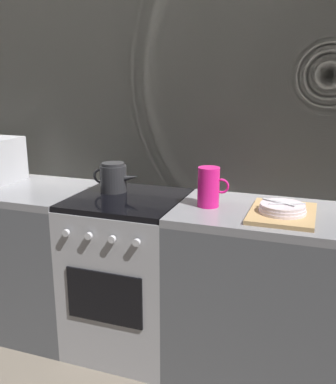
{
  "coord_description": "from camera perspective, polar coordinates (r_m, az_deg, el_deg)",
  "views": [
    {
      "loc": [
        0.98,
        -2.07,
        1.54
      ],
      "look_at": [
        0.24,
        0.0,
        0.95
      ],
      "focal_mm": 40.72,
      "sensor_mm": 36.0,
      "label": 1
    }
  ],
  "objects": [
    {
      "name": "ground_plane",
      "position": [
        2.76,
        -4.87,
        -18.99
      ],
      "size": [
        8.0,
        8.0,
        0.0
      ],
      "primitive_type": "plane",
      "color": "#6B6054"
    },
    {
      "name": "back_wall",
      "position": [
        2.6,
        -2.49,
        7.52
      ],
      "size": [
        3.6,
        0.05,
        2.4
      ],
      "color": "#B2AD9E",
      "rests_on": "ground_plane"
    },
    {
      "name": "counter_left",
      "position": [
        3.0,
        -21.07,
        -7.35
      ],
      "size": [
        1.2,
        0.6,
        0.9
      ],
      "color": "#515459",
      "rests_on": "ground_plane"
    },
    {
      "name": "stove_unit",
      "position": [
        2.53,
        -5.11,
        -10.54
      ],
      "size": [
        0.6,
        0.63,
        0.9
      ],
      "color": "#9E9EA3",
      "rests_on": "ground_plane"
    },
    {
      "name": "counter_right",
      "position": [
        2.34,
        15.97,
        -13.38
      ],
      "size": [
        1.2,
        0.6,
        0.9
      ],
      "color": "#515459",
      "rests_on": "ground_plane"
    },
    {
      "name": "kettle",
      "position": [
        2.48,
        -7.16,
        1.9
      ],
      "size": [
        0.28,
        0.15,
        0.17
      ],
      "color": "#262628",
      "rests_on": "stove_unit"
    },
    {
      "name": "pitcher",
      "position": [
        2.19,
        5.38,
        0.67
      ],
      "size": [
        0.16,
        0.11,
        0.2
      ],
      "color": "#E5197A",
      "rests_on": "counter_right"
    },
    {
      "name": "dish_pile",
      "position": [
        2.11,
        14.76,
        -2.43
      ],
      "size": [
        0.3,
        0.4,
        0.07
      ],
      "color": "tan",
      "rests_on": "counter_right"
    }
  ]
}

